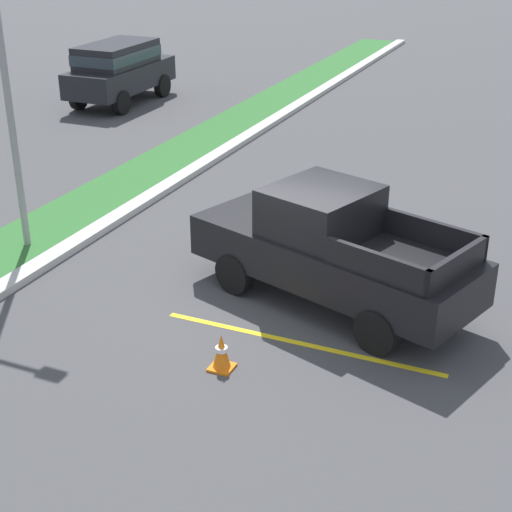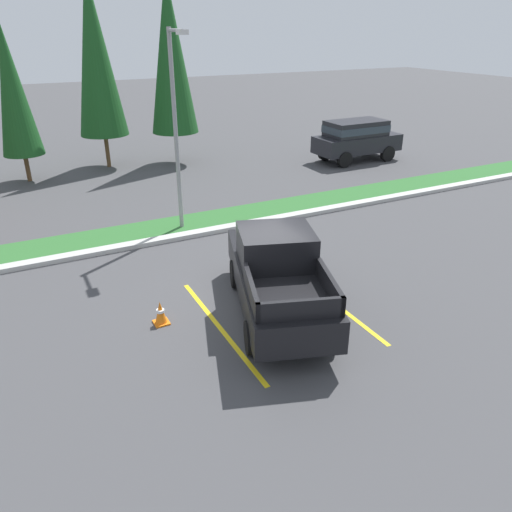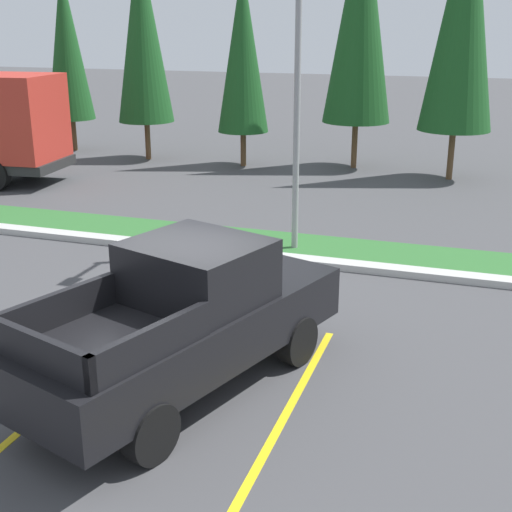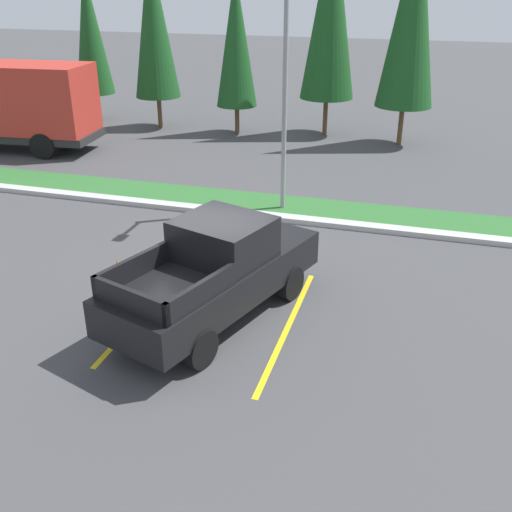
{
  "view_description": "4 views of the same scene",
  "coord_description": "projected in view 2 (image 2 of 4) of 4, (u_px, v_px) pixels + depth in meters",
  "views": [
    {
      "loc": [
        -11.49,
        -4.37,
        6.58
      ],
      "look_at": [
        -0.34,
        0.52,
        0.97
      ],
      "focal_mm": 54.49,
      "sensor_mm": 36.0,
      "label": 1
    },
    {
      "loc": [
        -5.01,
        -9.94,
        6.53
      ],
      "look_at": [
        0.18,
        0.26,
        1.21
      ],
      "focal_mm": 34.86,
      "sensor_mm": 36.0,
      "label": 2
    },
    {
      "loc": [
        4.02,
        -8.72,
        4.96
      ],
      "look_at": [
        0.58,
        1.65,
        1.26
      ],
      "focal_mm": 48.88,
      "sensor_mm": 36.0,
      "label": 3
    },
    {
      "loc": [
        4.17,
        -10.84,
        6.56
      ],
      "look_at": [
        0.81,
        0.57,
        0.92
      ],
      "focal_mm": 41.89,
      "sensor_mm": 36.0,
      "label": 4
    }
  ],
  "objects": [
    {
      "name": "ground_plane",
      "position": [
        254.0,
        303.0,
        12.85
      ],
      "size": [
        120.0,
        120.0,
        0.0
      ],
      "primitive_type": "plane",
      "color": "#424244"
    },
    {
      "name": "parking_line_near",
      "position": [
        220.0,
        328.0,
        11.8
      ],
      "size": [
        0.12,
        4.8,
        0.01
      ],
      "primitive_type": "cube",
      "color": "yellow",
      "rests_on": "ground"
    },
    {
      "name": "parking_line_far",
      "position": [
        328.0,
        298.0,
        13.08
      ],
      "size": [
        0.12,
        4.8,
        0.01
      ],
      "primitive_type": "cube",
      "color": "yellow",
      "rests_on": "ground"
    },
    {
      "name": "curb_strip",
      "position": [
        188.0,
        235.0,
        16.86
      ],
      "size": [
        56.0,
        0.4,
        0.15
      ],
      "primitive_type": "cube",
      "color": "#B2B2AD",
      "rests_on": "ground"
    },
    {
      "name": "grass_median",
      "position": [
        178.0,
        226.0,
        17.77
      ],
      "size": [
        56.0,
        1.8,
        0.06
      ],
      "primitive_type": "cube",
      "color": "#2D662D",
      "rests_on": "ground"
    },
    {
      "name": "pickup_truck_main",
      "position": [
        277.0,
        275.0,
        12.05
      ],
      "size": [
        3.45,
        5.55,
        2.1
      ],
      "color": "black",
      "rests_on": "ground"
    },
    {
      "name": "suv_distant",
      "position": [
        357.0,
        137.0,
        25.89
      ],
      "size": [
        4.62,
        2.0,
        2.1
      ],
      "color": "black",
      "rests_on": "ground"
    },
    {
      "name": "street_light",
      "position": [
        176.0,
        119.0,
        15.93
      ],
      "size": [
        0.24,
        1.49,
        6.51
      ],
      "color": "gray",
      "rests_on": "ground"
    },
    {
      "name": "cypress_tree_center",
      "position": [
        12.0,
        90.0,
        21.29
      ],
      "size": [
        1.78,
        1.78,
        6.85
      ],
      "color": "brown",
      "rests_on": "ground"
    },
    {
      "name": "cypress_tree_right_inner",
      "position": [
        95.0,
        55.0,
        23.1
      ],
      "size": [
        2.33,
        2.33,
        8.96
      ],
      "color": "brown",
      "rests_on": "ground"
    },
    {
      "name": "cypress_tree_rightmost",
      "position": [
        171.0,
        55.0,
        23.76
      ],
      "size": [
        2.32,
        2.32,
        8.94
      ],
      "color": "brown",
      "rests_on": "ground"
    },
    {
      "name": "traffic_cone",
      "position": [
        161.0,
        313.0,
        11.88
      ],
      "size": [
        0.36,
        0.36,
        0.6
      ],
      "color": "orange",
      "rests_on": "ground"
    }
  ]
}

